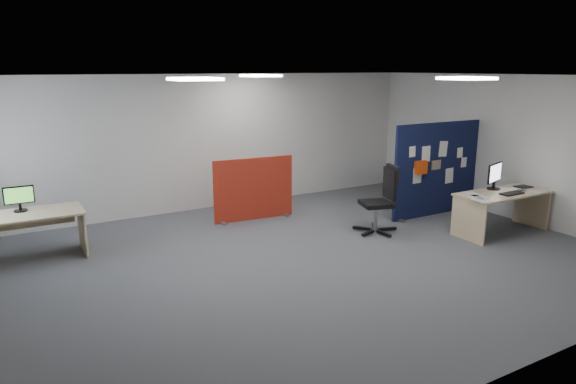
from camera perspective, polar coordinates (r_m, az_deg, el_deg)
name	(u,v)px	position (r m, az deg, el deg)	size (l,w,h in m)	color
floor	(308,258)	(7.85, 2.25, -7.39)	(9.00, 9.00, 0.00)	#4F5257
ceiling	(310,76)	(7.33, 2.45, 12.72)	(9.00, 7.00, 0.02)	white
wall_back	(217,142)	(10.55, -7.88, 5.54)	(9.00, 0.02, 2.70)	silver
wall_front	(521,239)	(4.97, 24.46, -4.80)	(9.00, 0.02, 2.70)	silver
wall_right	(511,148)	(10.55, 23.57, 4.53)	(0.02, 7.00, 2.70)	silver
ceiling_lights	(305,77)	(8.07, 1.91, 12.60)	(4.10, 4.10, 0.04)	white
navy_divider	(438,169)	(10.36, 16.29, 2.44)	(2.19, 0.30, 1.81)	black
main_desk	(500,201)	(9.64, 22.51, -0.96)	(1.71, 0.76, 0.73)	beige
monitor_main	(495,175)	(9.69, 21.98, 1.77)	(0.52, 0.22, 0.47)	black
keyboard	(512,193)	(9.49, 23.63, -0.14)	(0.45, 0.18, 0.03)	black
mouse	(520,190)	(9.79, 24.37, 0.20)	(0.10, 0.06, 0.03)	gray
paper_tray	(523,187)	(10.13, 24.70, 0.54)	(0.28, 0.22, 0.01)	black
red_divider	(254,190)	(9.69, -3.83, 0.27)	(1.58, 0.30, 1.18)	#A02914
second_desk	(24,224)	(8.57, -27.24, -3.23)	(1.63, 0.82, 0.73)	beige
monitor_second	(19,198)	(8.59, -27.71, -0.55)	(0.42, 0.19, 0.38)	black
office_chair	(383,195)	(9.04, 10.50, -0.36)	(0.78, 0.74, 1.16)	black
desk_papers	(497,193)	(9.45, 22.24, -0.12)	(1.51, 0.82, 0.00)	white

